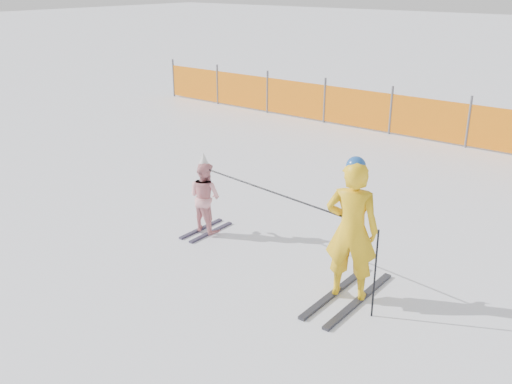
{
  "coord_description": "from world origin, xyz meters",
  "views": [
    {
      "loc": [
        4.69,
        -5.44,
        3.89
      ],
      "look_at": [
        0.0,
        0.5,
        1.0
      ],
      "focal_mm": 40.0,
      "sensor_mm": 36.0,
      "label": 1
    }
  ],
  "objects": [
    {
      "name": "ground",
      "position": [
        0.0,
        0.0,
        0.0
      ],
      "size": [
        120.0,
        120.0,
        0.0
      ],
      "primitive_type": "plane",
      "color": "white",
      "rests_on": "ground"
    },
    {
      "name": "adult",
      "position": [
        1.66,
        0.3,
        0.94
      ],
      "size": [
        0.76,
        1.64,
        1.9
      ],
      "color": "black",
      "rests_on": "ground"
    },
    {
      "name": "child",
      "position": [
        -1.15,
        0.65,
        0.61
      ],
      "size": [
        0.56,
        0.95,
        1.34
      ],
      "color": "black",
      "rests_on": "ground"
    },
    {
      "name": "ski_poles",
      "position": [
        0.83,
        0.36,
        0.93
      ],
      "size": [
        3.15,
        0.56,
        1.15
      ],
      "color": "black",
      "rests_on": "ground"
    },
    {
      "name": "safety_fence",
      "position": [
        -1.93,
        8.06,
        0.56
      ],
      "size": [
        15.38,
        0.06,
        1.25
      ],
      "color": "#595960",
      "rests_on": "ground"
    }
  ]
}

